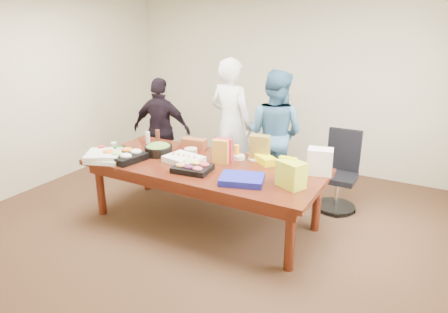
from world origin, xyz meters
The scene contains 34 objects.
floor centered at (0.00, 0.00, -0.01)m, with size 5.50×5.00×0.02m, color #47301E.
wall_back centered at (0.00, 2.50, 1.35)m, with size 5.50×0.04×2.70m, color beige.
wall_left centered at (-2.75, 0.00, 1.35)m, with size 0.04×5.00×2.70m, color beige.
conference_table centered at (0.00, 0.00, 0.38)m, with size 2.80×1.20×0.75m, color #4C1C0F.
office_chair centered at (1.33, 1.10, 0.50)m, with size 0.51×0.51×0.99m, color black.
person_center centered at (-0.26, 1.17, 0.94)m, with size 0.68×0.45×1.87m, color white.
person_right centered at (0.39, 1.21, 0.87)m, with size 0.84×0.66×1.74m, color teal.
person_left centered at (-1.29, 0.90, 0.78)m, with size 0.91×0.38×1.56m, color black.
veggie_tray centered at (-0.96, -0.31, 0.79)m, with size 0.51×0.40×0.08m, color black.
fruit_tray centered at (0.01, -0.25, 0.78)m, with size 0.41×0.32×0.06m, color black.
sheet_cake centered at (-0.24, -0.06, 0.79)m, with size 0.43×0.32×0.08m, color white.
salad_bowl centered at (-0.68, 0.03, 0.81)m, with size 0.35×0.35×0.11m, color black.
chip_bag_blue centered at (0.63, -0.27, 0.78)m, with size 0.45×0.34×0.07m, color #1B21AB.
chip_bag_red centered at (0.16, 0.19, 0.89)m, with size 0.20×0.08×0.29m, color #B31D33.
chip_bag_yellow centered at (1.05, -0.05, 0.89)m, with size 0.19×0.07×0.28m, color #D6D408.
chip_bag_orange centered at (0.16, 0.12, 0.89)m, with size 0.18×0.08×0.29m, color gold.
mayo_jar centered at (0.00, 0.33, 0.81)m, with size 0.08×0.08×0.12m, color silver.
mustard_bottle centered at (0.25, 0.35, 0.84)m, with size 0.06×0.06×0.18m, color #FFB016.
dressing_bottle centered at (-1.00, 0.43, 0.84)m, with size 0.06×0.06×0.18m, color #5A2D1C.
ranch_bottle centered at (-1.08, 0.32, 0.84)m, with size 0.06×0.06×0.17m, color silver.
banana_bunch centered at (0.62, 0.38, 0.79)m, with size 0.27×0.16×0.09m, color #FEEF0B.
bread_loaf centered at (-0.43, 0.46, 0.81)m, with size 0.32×0.14×0.13m, color brown.
kraft_bag centered at (0.50, 0.48, 0.90)m, with size 0.23×0.13×0.30m, color olive.
red_cup centered at (-1.30, -0.31, 0.81)m, with size 0.08×0.08×0.11m, color #B6202B.
clear_cup_a centered at (-1.05, -0.27, 0.80)m, with size 0.08×0.08×0.11m, color silver.
clear_cup_b centered at (-1.30, -0.10, 0.80)m, with size 0.07×0.07×0.10m, color white.
pizza_box_lower centered at (-1.11, -0.44, 0.77)m, with size 0.40×0.40×0.05m, color white.
pizza_box_upper centered at (-1.14, -0.44, 0.82)m, with size 0.40×0.40×0.05m, color silver.
plate_a centered at (1.10, 0.36, 0.76)m, with size 0.27×0.27×0.02m, color white.
plate_b centered at (0.48, 0.47, 0.76)m, with size 0.23×0.23×0.01m, color white.
dip_bowl_a centered at (0.29, 0.35, 0.78)m, with size 0.13×0.13×0.05m, color white.
dip_bowl_b centered at (-0.35, 0.26, 0.78)m, with size 0.16×0.16×0.07m, color beige.
grocery_bag_white centered at (1.27, 0.36, 0.89)m, with size 0.27×0.19×0.29m, color white.
grocery_bag_yellow centered at (1.12, -0.14, 0.89)m, with size 0.27×0.19×0.27m, color yellow.
Camera 1 is at (2.33, -3.74, 2.38)m, focal length 32.13 mm.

